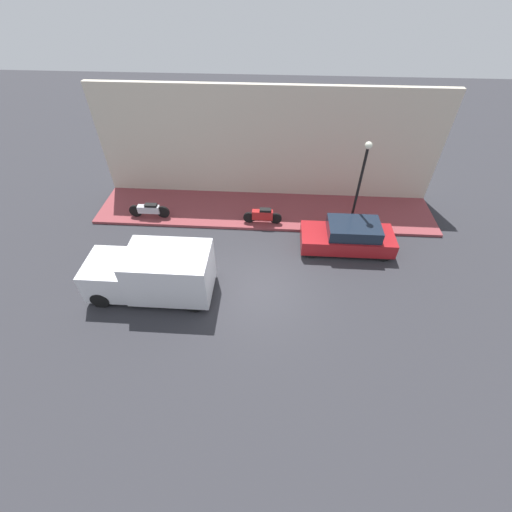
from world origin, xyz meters
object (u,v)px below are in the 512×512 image
object	(u,v)px
parked_car	(348,237)
streetlamp	(361,178)
scooter_silver	(149,210)
delivery_van	(152,273)
motorcycle_red	(263,215)

from	to	relation	value
parked_car	streetlamp	size ratio (longest dim) A/B	0.94
parked_car	streetlamp	distance (m)	2.60
scooter_silver	streetlamp	xyz separation A→B (m)	(-0.35, -9.91, 2.35)
parked_car	delivery_van	bearing A→B (deg)	111.53
streetlamp	motorcycle_red	bearing A→B (deg)	87.17
delivery_van	streetlamp	xyz separation A→B (m)	(4.44, -8.28, 1.86)
delivery_van	scooter_silver	distance (m)	5.08
streetlamp	delivery_van	bearing A→B (deg)	118.18
scooter_silver	streetlamp	bearing A→B (deg)	-92.00
parked_car	scooter_silver	size ratio (longest dim) A/B	2.02
parked_car	motorcycle_red	distance (m)	4.21
delivery_van	motorcycle_red	distance (m)	6.19
parked_car	motorcycle_red	bearing A→B (deg)	69.18
scooter_silver	motorcycle_red	xyz separation A→B (m)	(-0.14, -5.69, 0.01)
parked_car	motorcycle_red	xyz separation A→B (m)	(1.49, 3.93, -0.09)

